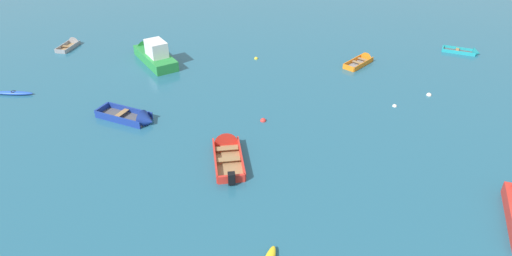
{
  "coord_description": "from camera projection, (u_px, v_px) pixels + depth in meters",
  "views": [
    {
      "loc": [
        3.89,
        -1.77,
        15.67
      ],
      "look_at": [
        0.0,
        22.81,
        0.15
      ],
      "focal_mm": 30.88,
      "sensor_mm": 36.0,
      "label": 1
    }
  ],
  "objects": [
    {
      "name": "mooring_buoy_outer_edge",
      "position": [
        429.0,
        95.0,
        33.64
      ],
      "size": [
        0.39,
        0.39,
        0.39
      ],
      "primitive_type": "sphere",
      "color": "silver",
      "rests_on": "ground_plane"
    },
    {
      "name": "rowboat_grey_cluster_outer",
      "position": [
        72.0,
        44.0,
        42.36
      ],
      "size": [
        1.23,
        3.07,
        1.03
      ],
      "color": "#99754C",
      "rests_on": "ground_plane"
    },
    {
      "name": "kayak_blue_far_right",
      "position": [
        14.0,
        93.0,
        33.67
      ],
      "size": [
        3.03,
        0.8,
        0.28
      ],
      "color": "blue",
      "rests_on": "ground_plane"
    },
    {
      "name": "mooring_buoy_far_field",
      "position": [
        395.0,
        106.0,
        32.16
      ],
      "size": [
        0.32,
        0.32,
        0.32
      ],
      "primitive_type": "sphere",
      "color": "silver",
      "rests_on": "ground_plane"
    },
    {
      "name": "rowboat_deep_blue_outer_right",
      "position": [
        137.0,
        119.0,
        30.2
      ],
      "size": [
        4.59,
        2.5,
        1.35
      ],
      "color": "#4C4C51",
      "rests_on": "ground_plane"
    },
    {
      "name": "rowboat_orange_back_row_right",
      "position": [
        364.0,
        60.0,
        38.94
      ],
      "size": [
        2.88,
        3.57,
        1.04
      ],
      "color": "gray",
      "rests_on": "ground_plane"
    },
    {
      "name": "rowboat_turquoise_near_right",
      "position": [
        469.0,
        52.0,
        40.57
      ],
      "size": [
        3.43,
        1.85,
        1.02
      ],
      "color": "#4C4C51",
      "rests_on": "ground_plane"
    },
    {
      "name": "rowboat_red_distant_center",
      "position": [
        227.0,
        148.0,
        27.14
      ],
      "size": [
        2.82,
        4.88,
        1.49
      ],
      "color": "#99754C",
      "rests_on": "ground_plane"
    },
    {
      "name": "mooring_buoy_trailing",
      "position": [
        256.0,
        59.0,
        39.62
      ],
      "size": [
        0.35,
        0.35,
        0.35
      ],
      "primitive_type": "sphere",
      "color": "yellow",
      "rests_on": "ground_plane"
    },
    {
      "name": "motor_launch_green_far_left",
      "position": [
        153.0,
        54.0,
        38.87
      ],
      "size": [
        5.57,
        5.99,
        2.51
      ],
      "color": "#288C3D",
      "rests_on": "ground_plane"
    },
    {
      "name": "mooring_buoy_midfield",
      "position": [
        263.0,
        121.0,
        30.4
      ],
      "size": [
        0.41,
        0.41,
        0.41
      ],
      "primitive_type": "sphere",
      "color": "red",
      "rests_on": "ground_plane"
    }
  ]
}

